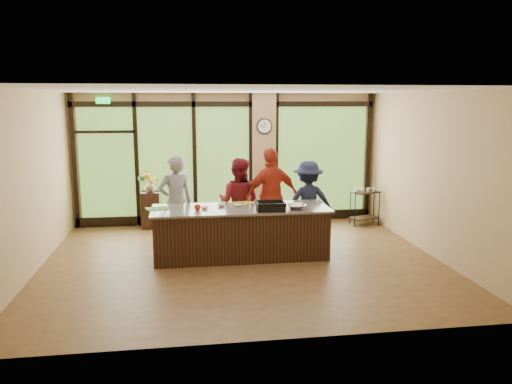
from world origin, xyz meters
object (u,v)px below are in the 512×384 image
object	(u,v)px
island_base	(241,233)
flower_stand	(151,210)
cook_left	(176,202)
bar_cart	(365,203)
cook_right	(308,202)
roasting_pan	(270,208)

from	to	relation	value
island_base	flower_stand	xyz separation A→B (m)	(-1.76, 2.40, -0.03)
island_base	cook_left	xyz separation A→B (m)	(-1.17, 0.73, 0.47)
island_base	bar_cart	distance (m)	3.68
cook_left	cook_right	world-z (taller)	cook_left
cook_left	roasting_pan	bearing A→B (deg)	131.91
island_base	roasting_pan	bearing A→B (deg)	-32.22
cook_left	flower_stand	world-z (taller)	cook_left
island_base	cook_right	size ratio (longest dim) A/B	1.88
bar_cart	roasting_pan	bearing A→B (deg)	-157.81
roasting_pan	flower_stand	world-z (taller)	roasting_pan
island_base	cook_left	world-z (taller)	cook_left
cook_right	flower_stand	size ratio (longest dim) A/B	2.01
roasting_pan	cook_left	bearing A→B (deg)	150.25
island_base	flower_stand	world-z (taller)	island_base
bar_cart	flower_stand	bearing A→B (deg)	155.89
island_base	cook_right	distance (m)	1.69
cook_left	flower_stand	xyz separation A→B (m)	(-0.59, 1.68, -0.50)
cook_right	bar_cart	distance (m)	2.06
cook_left	flower_stand	size ratio (longest dim) A/B	2.22
cook_left	roasting_pan	xyz separation A→B (m)	(1.66, -1.04, 0.05)
island_base	bar_cart	size ratio (longest dim) A/B	3.62
roasting_pan	bar_cart	size ratio (longest dim) A/B	0.58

